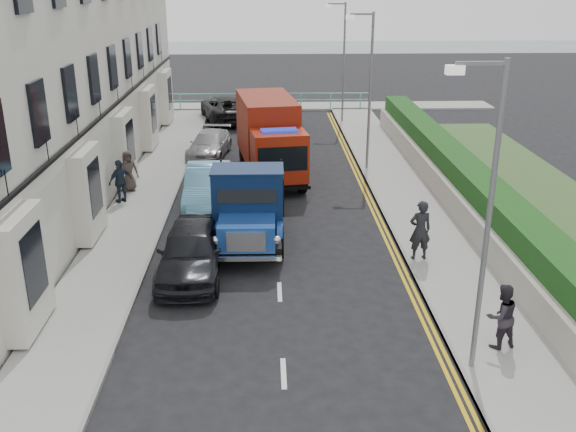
% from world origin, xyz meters
% --- Properties ---
extents(ground, '(120.00, 120.00, 0.00)m').
position_xyz_m(ground, '(0.00, 0.00, 0.00)').
color(ground, black).
rests_on(ground, ground).
extents(pavement_west, '(2.40, 38.00, 0.12)m').
position_xyz_m(pavement_west, '(-5.20, 9.00, 0.06)').
color(pavement_west, gray).
rests_on(pavement_west, ground).
extents(pavement_east, '(2.60, 38.00, 0.12)m').
position_xyz_m(pavement_east, '(5.30, 9.00, 0.06)').
color(pavement_east, gray).
rests_on(pavement_east, ground).
extents(promenade, '(30.00, 2.50, 0.12)m').
position_xyz_m(promenade, '(0.00, 29.00, 0.06)').
color(promenade, gray).
rests_on(promenade, ground).
extents(sea_plane, '(120.00, 120.00, 0.00)m').
position_xyz_m(sea_plane, '(0.00, 60.00, 0.00)').
color(sea_plane, slate).
rests_on(sea_plane, ground).
extents(terrace_west, '(6.31, 30.20, 14.25)m').
position_xyz_m(terrace_west, '(-9.47, 13.00, 7.17)').
color(terrace_west, beige).
rests_on(terrace_west, ground).
extents(garden_east, '(1.45, 28.00, 1.75)m').
position_xyz_m(garden_east, '(7.21, 9.00, 0.90)').
color(garden_east, '#B2AD9E').
rests_on(garden_east, ground).
extents(seafront_railing, '(13.00, 0.08, 1.11)m').
position_xyz_m(seafront_railing, '(0.00, 28.20, 0.58)').
color(seafront_railing, '#59B2A5').
rests_on(seafront_railing, ground).
extents(lamp_near, '(1.23, 0.18, 7.00)m').
position_xyz_m(lamp_near, '(4.18, -2.00, 4.00)').
color(lamp_near, slate).
rests_on(lamp_near, ground).
extents(lamp_mid, '(1.23, 0.18, 7.00)m').
position_xyz_m(lamp_mid, '(4.18, 14.00, 4.00)').
color(lamp_mid, slate).
rests_on(lamp_mid, ground).
extents(lamp_far, '(1.23, 0.18, 7.00)m').
position_xyz_m(lamp_far, '(4.18, 24.00, 4.00)').
color(lamp_far, slate).
rests_on(lamp_far, ground).
extents(bedford_lorry, '(2.39, 5.79, 2.71)m').
position_xyz_m(bedford_lorry, '(-0.94, 5.32, 1.25)').
color(bedford_lorry, black).
rests_on(bedford_lorry, ground).
extents(red_lorry, '(3.12, 6.77, 3.42)m').
position_xyz_m(red_lorry, '(-0.19, 13.30, 1.82)').
color(red_lorry, black).
rests_on(red_lorry, ground).
extents(parked_car_front, '(1.88, 4.61, 1.57)m').
position_xyz_m(parked_car_front, '(-2.60, 3.24, 0.78)').
color(parked_car_front, black).
rests_on(parked_car_front, ground).
extents(parked_car_mid, '(1.79, 4.83, 1.58)m').
position_xyz_m(parked_car_mid, '(-2.60, 9.33, 0.79)').
color(parked_car_mid, '#63ACD5').
rests_on(parked_car_mid, ground).
extents(parked_car_rear, '(2.26, 4.40, 1.22)m').
position_xyz_m(parked_car_rear, '(-3.14, 16.63, 0.61)').
color(parked_car_rear, '#9A9A9E').
rests_on(parked_car_rear, ground).
extents(seafront_car_left, '(3.86, 6.14, 1.58)m').
position_xyz_m(seafront_car_left, '(-2.73, 24.82, 0.79)').
color(seafront_car_left, black).
rests_on(seafront_car_left, ground).
extents(seafront_car_right, '(2.80, 4.17, 1.32)m').
position_xyz_m(seafront_car_right, '(0.50, 22.75, 0.66)').
color(seafront_car_right, '#BCBDC2').
rests_on(seafront_car_right, ground).
extents(pedestrian_east_near, '(0.75, 0.54, 1.92)m').
position_xyz_m(pedestrian_east_near, '(4.40, 3.89, 1.08)').
color(pedestrian_east_near, black).
rests_on(pedestrian_east_near, pavement_east).
extents(pedestrian_east_far, '(0.92, 0.80, 1.63)m').
position_xyz_m(pedestrian_east_far, '(5.18, -1.21, 0.94)').
color(pedestrian_east_far, '#2D2730').
rests_on(pedestrian_east_far, pavement_east).
extents(pedestrian_west_near, '(1.01, 0.99, 1.70)m').
position_xyz_m(pedestrian_west_near, '(-6.00, 9.59, 0.97)').
color(pedestrian_west_near, '#1C2734').
rests_on(pedestrian_west_near, pavement_west).
extents(pedestrian_west_far, '(0.97, 0.81, 1.69)m').
position_xyz_m(pedestrian_west_far, '(-6.00, 11.00, 0.97)').
color(pedestrian_west_far, '#3F332D').
rests_on(pedestrian_west_far, pavement_west).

